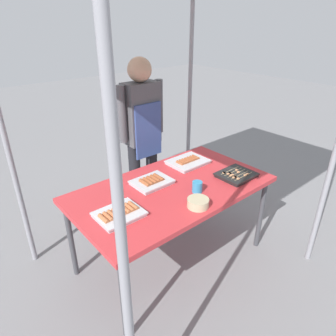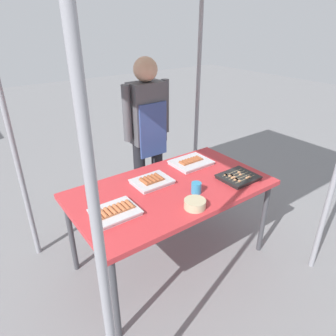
{
  "view_description": "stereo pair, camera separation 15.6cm",
  "coord_description": "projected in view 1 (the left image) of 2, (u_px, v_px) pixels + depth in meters",
  "views": [
    {
      "loc": [
        -1.4,
        -1.6,
        1.98
      ],
      "look_at": [
        0.0,
        0.05,
        0.9
      ],
      "focal_mm": 32.6,
      "sensor_mm": 36.0,
      "label": 1
    },
    {
      "loc": [
        -1.28,
        -1.69,
        1.98
      ],
      "look_at": [
        0.0,
        0.05,
        0.9
      ],
      "focal_mm": 32.6,
      "sensor_mm": 36.0,
      "label": 2
    }
  ],
  "objects": [
    {
      "name": "tray_meat_skewers",
      "position": [
        236.0,
        175.0,
        2.59
      ],
      "size": [
        0.3,
        0.26,
        0.04
      ],
      "color": "black",
      "rests_on": "stall_table"
    },
    {
      "name": "condiment_bowl",
      "position": [
        198.0,
        203.0,
        2.18
      ],
      "size": [
        0.16,
        0.16,
        0.06
      ],
      "primitive_type": "cylinder",
      "color": "#BFB28C",
      "rests_on": "stall_table"
    },
    {
      "name": "drink_cup_near_edge",
      "position": [
        197.0,
        187.0,
        2.36
      ],
      "size": [
        0.08,
        0.08,
        0.09
      ],
      "primitive_type": "cylinder",
      "color": "#338CBF",
      "rests_on": "stall_table"
    },
    {
      "name": "stall_table",
      "position": [
        172.0,
        192.0,
        2.47
      ],
      "size": [
        1.6,
        0.9,
        0.75
      ],
      "color": "#C63338",
      "rests_on": "ground"
    },
    {
      "name": "tray_grilled_sausages",
      "position": [
        152.0,
        182.0,
        2.48
      ],
      "size": [
        0.31,
        0.24,
        0.05
      ],
      "color": "silver",
      "rests_on": "stall_table"
    },
    {
      "name": "ground_plane",
      "position": [
        172.0,
        258.0,
        2.78
      ],
      "size": [
        18.0,
        18.0,
        0.0
      ],
      "primitive_type": "plane",
      "color": "slate"
    },
    {
      "name": "vendor_woman",
      "position": [
        142.0,
        128.0,
        3.02
      ],
      "size": [
        0.52,
        0.23,
        1.66
      ],
      "rotation": [
        0.0,
        0.0,
        3.14
      ],
      "color": "black",
      "rests_on": "ground"
    },
    {
      "name": "tray_spring_rolls",
      "position": [
        188.0,
        162.0,
        2.82
      ],
      "size": [
        0.35,
        0.28,
        0.05
      ],
      "color": "silver",
      "rests_on": "stall_table"
    },
    {
      "name": "tray_pork_links",
      "position": [
        119.0,
        214.0,
        2.08
      ],
      "size": [
        0.31,
        0.25,
        0.05
      ],
      "color": "silver",
      "rests_on": "stall_table"
    }
  ]
}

